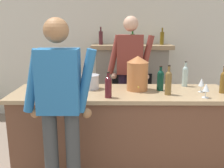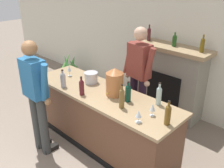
{
  "view_description": "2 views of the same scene",
  "coord_description": "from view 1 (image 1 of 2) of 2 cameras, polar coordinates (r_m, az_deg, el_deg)",
  "views": [
    {
      "loc": [
        -0.25,
        -0.91,
        1.68
      ],
      "look_at": [
        -0.28,
        2.25,
        0.94
      ],
      "focal_mm": 40.0,
      "sensor_mm": 36.0,
      "label": 1
    },
    {
      "loc": [
        2.25,
        -0.36,
        2.57
      ],
      "look_at": [
        -0.08,
        2.06,
        1.04
      ],
      "focal_mm": 40.0,
      "sensor_mm": 36.0,
      "label": 2
    }
  ],
  "objects": [
    {
      "name": "copper_dispenser",
      "position": [
        2.97,
        5.84,
        2.5
      ],
      "size": [
        0.26,
        0.29,
        0.41
      ],
      "color": "#B36938",
      "rests_on": "bar_counter"
    },
    {
      "name": "wine_bottle_burgundy_dark",
      "position": [
        3.0,
        11.0,
        1.04
      ],
      "size": [
        0.08,
        0.08,
        0.3
      ],
      "color": "#0B3627",
      "rests_on": "bar_counter"
    },
    {
      "name": "wine_bottle_port_short",
      "position": [
        3.11,
        24.12,
        0.59
      ],
      "size": [
        0.07,
        0.07,
        0.31
      ],
      "color": "brown",
      "rests_on": "bar_counter"
    },
    {
      "name": "person_customer",
      "position": [
        2.25,
        -11.77,
        -5.57
      ],
      "size": [
        0.66,
        0.3,
        1.75
      ],
      "color": "#3B3E3D",
      "rests_on": "ground_plane"
    },
    {
      "name": "wine_bottle_rose_blush",
      "position": [
        2.65,
        -0.86,
        -0.47
      ],
      "size": [
        0.07,
        0.07,
        0.28
      ],
      "color": "#53191E",
      "rests_on": "bar_counter"
    },
    {
      "name": "wine_bottle_cabernet_heavy",
      "position": [
        2.67,
        -9.83,
        -0.52
      ],
      "size": [
        0.08,
        0.08,
        0.28
      ],
      "color": "#AAA7AF",
      "rests_on": "bar_counter"
    },
    {
      "name": "person_bartender",
      "position": [
        3.59,
        4.14,
        2.34
      ],
      "size": [
        0.65,
        0.34,
        1.82
      ],
      "color": "#2B1C30",
      "rests_on": "ground_plane"
    },
    {
      "name": "wine_glass_mid_counter",
      "position": [
        3.06,
        19.77,
        0.29
      ],
      "size": [
        0.07,
        0.07,
        0.17
      ],
      "color": "silver",
      "rests_on": "bar_counter"
    },
    {
      "name": "wine_glass_by_dispenser",
      "position": [
        2.83,
        20.69,
        -0.89
      ],
      "size": [
        0.07,
        0.07,
        0.16
      ],
      "color": "silver",
      "rests_on": "bar_counter"
    },
    {
      "name": "fireplace_stone",
      "position": [
        4.52,
        4.35,
        0.45
      ],
      "size": [
        1.39,
        0.52,
        1.67
      ],
      "color": "gray",
      "rests_on": "ground_plane"
    },
    {
      "name": "wall_back_panel",
      "position": [
        4.67,
        3.6,
        9.36
      ],
      "size": [
        12.0,
        0.07,
        2.75
      ],
      "color": "silver",
      "rests_on": "ground_plane"
    },
    {
      "name": "wine_bottle_merlot_tall",
      "position": [
        2.83,
        12.76,
        0.51
      ],
      "size": [
        0.07,
        0.07,
        0.33
      ],
      "color": "brown",
      "rests_on": "bar_counter"
    },
    {
      "name": "wine_bottle_riesling_slim",
      "position": [
        3.29,
        16.36,
        1.93
      ],
      "size": [
        0.07,
        0.07,
        0.32
      ],
      "color": "#A3BEB8",
      "rests_on": "bar_counter"
    },
    {
      "name": "bar_counter",
      "position": [
        3.08,
        2.02,
        -10.08
      ],
      "size": [
        2.54,
        0.77,
        0.93
      ],
      "color": "brown",
      "rests_on": "ground_plane"
    },
    {
      "name": "ice_bucket_steel",
      "position": [
        3.05,
        -4.95,
        0.5
      ],
      "size": [
        0.22,
        0.22,
        0.17
      ],
      "color": "silver",
      "rests_on": "bar_counter"
    },
    {
      "name": "wine_glass_front_left",
      "position": [
        3.05,
        -13.99,
        0.97
      ],
      "size": [
        0.07,
        0.07,
        0.18
      ],
      "color": "silver",
      "rests_on": "bar_counter"
    }
  ]
}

